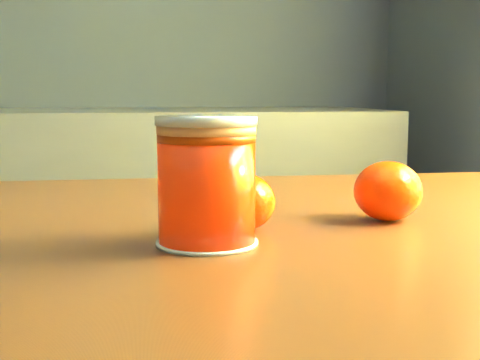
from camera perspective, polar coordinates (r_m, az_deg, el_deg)
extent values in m
cube|color=brown|center=(0.71, 7.20, -5.29)|extent=(1.11, 0.79, 0.04)
cylinder|color=#FF2A05|center=(0.59, -2.85, -0.84)|extent=(0.09, 0.09, 0.10)
cylinder|color=#F6A264|center=(0.59, -2.89, 4.33)|extent=(0.09, 0.09, 0.01)
cylinder|color=silver|center=(0.59, -2.89, 4.99)|extent=(0.09, 0.09, 0.01)
ellipsoid|color=#FF3C05|center=(0.66, 0.30, -1.87)|extent=(0.08, 0.08, 0.06)
ellipsoid|color=#FF3C05|center=(0.72, 12.51, -0.93)|extent=(0.08, 0.08, 0.06)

